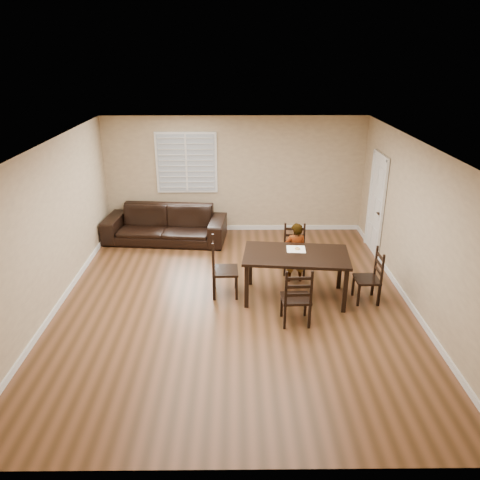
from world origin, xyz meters
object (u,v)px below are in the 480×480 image
chair_left (218,270)px  dining_table (296,259)px  chair_right (374,278)px  chair_far (297,301)px  sofa (165,224)px  child (295,252)px  donut (297,248)px  chair_near (294,250)px

chair_left → dining_table: bearing=-97.0°
chair_left → chair_right: 2.69m
dining_table → chair_right: chair_right is taller
chair_far → sofa: chair_far is taller
child → donut: child is taller
chair_right → child: size_ratio=0.82×
chair_left → donut: size_ratio=11.70×
chair_left → child: 1.51m
dining_table → sofa: (-2.62, 2.65, -0.36)m
chair_right → donut: size_ratio=10.41×
chair_right → donut: (-1.29, 0.32, 0.42)m
chair_far → sofa: 4.39m
chair_left → sofa: (-1.27, 2.52, -0.09)m
chair_far → chair_right: bearing=-152.8°
dining_table → donut: (0.04, 0.20, 0.11)m
dining_table → chair_left: chair_left is taller
chair_left → sofa: chair_left is taller
sofa → child: bearing=-31.2°
chair_right → sofa: size_ratio=0.35×
dining_table → chair_far: (-0.08, -0.93, -0.30)m
dining_table → sofa: 3.74m
chair_near → chair_right: 1.74m
chair_near → chair_far: 2.05m
chair_right → child: (-1.27, 0.77, 0.15)m
chair_near → chair_left: (-1.46, -0.99, 0.05)m
chair_far → sofa: bearing=-57.0°
child → sofa: size_ratio=0.43×
donut → chair_right: bearing=-14.1°
chair_left → child: size_ratio=0.93×
chair_near → child: (-0.04, -0.47, 0.15)m
donut → sofa: (-2.66, 2.45, -0.46)m
child → sofa: child is taller
chair_left → chair_near: bearing=-57.7°
chair_near → chair_right: same height
sofa → chair_far: bearing=-49.1°
chair_near → chair_left: 1.76m
chair_far → chair_right: chair_far is taller
chair_near → chair_far: size_ratio=0.96×
dining_table → child: (0.07, 0.64, -0.17)m
child → donut: bearing=79.5°
dining_table → child: child is taller
child → dining_table: bearing=76.6°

